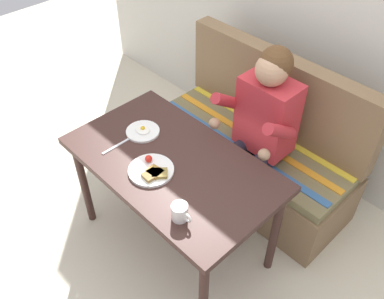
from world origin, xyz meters
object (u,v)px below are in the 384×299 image
plate_eggs (143,131)px  plate_breakfast (152,171)px  table (173,172)px  coffee_mug (180,212)px  person (259,123)px  knife (117,146)px  couch (255,149)px

plate_eggs → plate_breakfast: bearing=-30.8°
table → plate_breakfast: plate_breakfast is taller
plate_breakfast → coffee_mug: bearing=-16.7°
table → plate_eggs: size_ratio=6.09×
plate_breakfast → person: bearing=79.6°
person → knife: size_ratio=6.06×
knife → couch: bearing=71.3°
couch → knife: bearing=-108.8°
table → plate_eggs: plate_eggs is taller
plate_breakfast → table: bearing=86.3°
person → coffee_mug: person is taller
plate_breakfast → coffee_mug: 0.34m
coffee_mug → knife: bearing=171.8°
couch → knife: (-0.31, -0.91, 0.40)m
couch → coffee_mug: bearing=-72.4°
table → couch: (0.00, 0.76, -0.32)m
couch → table: bearing=-90.0°
knife → plate_breakfast: bearing=1.5°
knife → coffee_mug: bearing=-8.2°
person → knife: 0.85m
table → couch: bearing=90.0°
couch → person: bearing=-54.5°
person → plate_breakfast: bearing=-100.4°
plate_eggs → coffee_mug: (0.62, -0.27, 0.04)m
couch → coffee_mug: (0.32, -1.00, 0.45)m
coffee_mug → couch: bearing=107.6°
couch → coffee_mug: size_ratio=12.20×
couch → plate_eggs: 0.89m
couch → coffee_mug: couch is taller
person → plate_breakfast: 0.74m
plate_eggs → knife: plate_eggs is taller
couch → plate_breakfast: 0.99m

